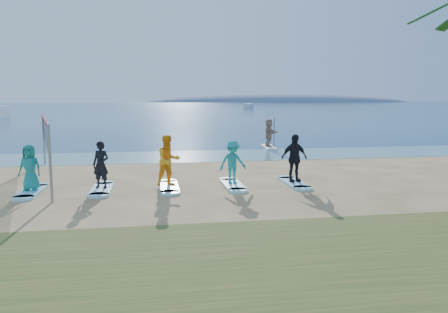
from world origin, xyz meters
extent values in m
plane|color=tan|center=(0.00, 0.00, 0.00)|extent=(600.00, 600.00, 0.00)
plane|color=teal|center=(0.00, 10.50, 0.01)|extent=(600.00, 600.00, 0.00)
plane|color=navy|center=(0.00, 160.00, 0.01)|extent=(600.00, 600.00, 0.00)
ellipsoid|color=slate|center=(95.00, 300.00, 0.00)|extent=(220.00, 56.00, 18.00)
cylinder|color=gray|center=(-5.62, 0.14, 1.25)|extent=(0.09, 0.09, 2.50)
cylinder|color=gray|center=(-7.81, 8.87, 1.25)|extent=(0.09, 0.09, 2.50)
cube|color=black|center=(-6.71, 4.50, 1.90)|extent=(2.22, 8.74, 1.00)
cube|color=#AD122E|center=(-6.71, 4.50, 2.42)|extent=(2.24, 8.74, 0.10)
cube|color=silver|center=(5.22, 13.58, 0.06)|extent=(1.05, 3.06, 0.12)
imported|color=tan|center=(5.22, 13.58, 1.03)|extent=(0.72, 1.73, 1.81)
cube|color=silver|center=(26.42, 113.83, 0.00)|extent=(4.03, 5.79, 1.51)
cube|color=#A4F3FF|center=(-6.66, 1.75, 0.04)|extent=(0.70, 2.20, 0.09)
imported|color=teal|center=(-6.66, 1.75, 0.90)|extent=(0.88, 0.67, 1.61)
cube|color=#A4F3FF|center=(-4.25, 1.75, 0.04)|extent=(0.70, 2.20, 0.09)
imported|color=black|center=(-4.25, 1.75, 0.94)|extent=(0.73, 0.63, 1.70)
cube|color=#A4F3FF|center=(-1.84, 1.75, 0.04)|extent=(0.70, 2.20, 0.09)
imported|color=#FFA31A|center=(-1.84, 1.75, 1.03)|extent=(1.11, 0.99, 1.89)
cube|color=#A4F3FF|center=(0.57, 1.75, 0.04)|extent=(0.70, 2.20, 0.09)
imported|color=teal|center=(0.57, 1.75, 0.91)|extent=(1.16, 0.82, 1.64)
cube|color=#A4F3FF|center=(2.98, 1.75, 0.04)|extent=(0.70, 2.20, 0.09)
imported|color=black|center=(2.98, 1.75, 1.01)|extent=(1.15, 0.63, 1.85)
camera|label=1|loc=(-2.43, -14.24, 3.33)|focal=35.00mm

